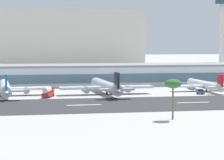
# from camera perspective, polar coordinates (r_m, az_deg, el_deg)

# --- Properties ---
(ground_plane) EXTENTS (1400.00, 1400.00, 0.00)m
(ground_plane) POSITION_cam_1_polar(r_m,az_deg,el_deg) (175.68, -3.61, -2.79)
(ground_plane) COLOR #A8A8A3
(runway_strip) EXTENTS (800.00, 41.62, 0.08)m
(runway_strip) POSITION_cam_1_polar(r_m,az_deg,el_deg) (174.41, -3.55, -2.82)
(runway_strip) COLOR #2D2D30
(runway_strip) RESTS_ON ground_plane
(runway_centreline_dash_4) EXTENTS (12.00, 1.20, 0.01)m
(runway_centreline_dash_4) POSITION_cam_1_polar(r_m,az_deg,el_deg) (174.56, -3.16, -2.80)
(runway_centreline_dash_4) COLOR white
(runway_centreline_dash_4) RESTS_ON runway_strip
(runway_centreline_dash_5) EXTENTS (12.00, 1.20, 0.01)m
(runway_centreline_dash_5) POSITION_cam_1_polar(r_m,az_deg,el_deg) (183.83, 9.09, -2.49)
(runway_centreline_dash_5) COLOR white
(runway_centreline_dash_5) RESTS_ON runway_strip
(terminal_building) EXTENTS (181.48, 28.67, 10.38)m
(terminal_building) POSITION_cam_1_polar(r_m,az_deg,el_deg) (256.48, -2.05, 0.60)
(terminal_building) COLOR silver
(terminal_building) RESTS_ON ground_plane
(control_tower) EXTENTS (12.16, 12.16, 50.99)m
(control_tower) POSITION_cam_1_polar(r_m,az_deg,el_deg) (310.80, 12.48, 6.04)
(control_tower) COLOR silver
(control_tower) RESTS_ON ground_plane
(distant_hotel_block) EXTENTS (143.22, 38.10, 46.38)m
(distant_hotel_block) POSITION_cam_1_polar(r_m,az_deg,el_deg) (401.15, -6.93, 4.45)
(distant_hotel_block) COLOR beige
(distant_hotel_block) RESTS_ON ground_plane
(airliner_blue_tail_gate_0) EXTENTS (37.24, 46.94, 9.79)m
(airliner_blue_tail_gate_0) POSITION_cam_1_polar(r_m,az_deg,el_deg) (208.25, -11.88, -0.90)
(airliner_blue_tail_gate_0) COLOR silver
(airliner_blue_tail_gate_0) RESTS_ON ground_plane
(airliner_black_tail_gate_1) EXTENTS (38.94, 48.88, 10.20)m
(airliner_black_tail_gate_1) POSITION_cam_1_polar(r_m,az_deg,el_deg) (209.17, -0.60, -0.76)
(airliner_black_tail_gate_1) COLOR silver
(airliner_black_tail_gate_1) RESTS_ON ground_plane
(airliner_red_tail_gate_2) EXTENTS (30.81, 39.32, 8.20)m
(airliner_red_tail_gate_2) POSITION_cam_1_polar(r_m,az_deg,el_deg) (227.78, 10.50, -0.58)
(airliner_red_tail_gate_2) COLOR white
(airliner_red_tail_gate_2) RESTS_ON ground_plane
(service_fuel_truck_0) EXTENTS (5.46, 8.87, 3.95)m
(service_fuel_truck_0) POSITION_cam_1_polar(r_m,az_deg,el_deg) (200.18, -7.17, -1.37)
(service_fuel_truck_0) COLOR #B2231E
(service_fuel_truck_0) RESTS_ON ground_plane
(service_baggage_tug_1) EXTENTS (3.17, 3.54, 2.20)m
(service_baggage_tug_1) POSITION_cam_1_polar(r_m,az_deg,el_deg) (213.35, 9.90, -1.32)
(service_baggage_tug_1) COLOR #23569E
(service_baggage_tug_1) RESTS_ON ground_plane
(palm_tree_0) EXTENTS (4.70, 4.70, 11.33)m
(palm_tree_0) POSITION_cam_1_polar(r_m,az_deg,el_deg) (142.22, 6.85, -0.49)
(palm_tree_0) COLOR brown
(palm_tree_0) RESTS_ON ground_plane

